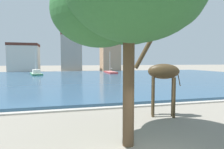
{
  "coord_description": "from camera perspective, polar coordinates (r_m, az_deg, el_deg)",
  "views": [
    {
      "loc": [
        -2.91,
        -5.56,
        3.49
      ],
      "look_at": [
        1.56,
        12.35,
        2.2
      ],
      "focal_mm": 31.12,
      "sensor_mm": 36.0,
      "label": 1
    }
  ],
  "objects": [
    {
      "name": "harbor_water",
      "position": [
        37.82,
        -9.55,
        -1.09
      ],
      "size": [
        83.87,
        47.29,
        0.34
      ],
      "primitive_type": "cube",
      "color": "#2D5170",
      "rests_on": "ground"
    },
    {
      "name": "townhouse_narrow_midrow",
      "position": [
        65.97,
        -0.58,
        6.23
      ],
      "size": [
        6.08,
        6.83,
        12.07
      ],
      "color": "tan",
      "rests_on": "ground"
    },
    {
      "name": "townhouse_tall_gabled",
      "position": [
        66.49,
        -11.9,
        6.38
      ],
      "size": [
        6.8,
        5.88,
        12.66
      ],
      "color": "gray",
      "rests_on": "ground"
    },
    {
      "name": "shade_tree",
      "position": [
        8.19,
        5.2,
        20.77
      ],
      "size": [
        6.09,
        7.05,
        7.75
      ],
      "color": "brown",
      "rests_on": "ground"
    },
    {
      "name": "townhouse_end_terrace",
      "position": [
        65.75,
        -24.36,
        4.45
      ],
      "size": [
        8.61,
        7.36,
        8.8
      ],
      "color": "beige",
      "rests_on": "ground"
    },
    {
      "name": "sailboat_green",
      "position": [
        49.34,
        -21.46,
        0.23
      ],
      "size": [
        4.02,
        9.35,
        6.12
      ],
      "color": "#236B42",
      "rests_on": "ground"
    },
    {
      "name": "giraffe_statue",
      "position": [
        12.46,
        14.17,
        0.44
      ],
      "size": [
        2.96,
        1.63,
        5.37
      ],
      "color": "#42331E",
      "rests_on": "ground"
    },
    {
      "name": "sailboat_red",
      "position": [
        52.95,
        -0.68,
        0.6
      ],
      "size": [
        2.13,
        8.99,
        6.07
      ],
      "color": "red",
      "rests_on": "ground"
    },
    {
      "name": "quay_edge_coping",
      "position": [
        14.38,
        -1.96,
        -9.8
      ],
      "size": [
        83.87,
        0.5,
        0.12
      ],
      "primitive_type": "cube",
      "color": "#ADA89E",
      "rests_on": "ground"
    }
  ]
}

